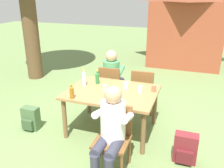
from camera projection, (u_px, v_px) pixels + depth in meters
ground_plane at (112, 130)px, 4.22m from camera, size 24.00×24.00×0.00m
dining_table at (112, 96)px, 3.99m from camera, size 1.43×1.08×0.73m
chair_near_right at (114, 135)px, 3.21m from camera, size 0.45×0.45×0.87m
chair_far_left at (111, 85)px, 4.88m from camera, size 0.46×0.46×0.87m
chair_far_right at (143, 89)px, 4.68m from camera, size 0.47×0.47×0.87m
person_in_white_shirt at (111, 128)px, 3.05m from camera, size 0.47×0.62×1.18m
person_in_plaid_shirt at (113, 75)px, 4.91m from camera, size 0.47×0.62×1.18m
bottle_green at (97, 78)px, 4.22m from camera, size 0.06×0.06×0.25m
bottle_clear at (84, 78)px, 4.13m from camera, size 0.06×0.06×0.30m
bottle_amber at (72, 92)px, 3.65m from camera, size 0.06×0.06×0.24m
cup_white at (126, 85)px, 4.04m from camera, size 0.08×0.08×0.11m
cup_terracotta at (154, 88)px, 3.91m from camera, size 0.07×0.07×0.11m
cup_steel at (105, 88)px, 3.93m from camera, size 0.07×0.07×0.11m
cup_glass at (140, 89)px, 3.88m from camera, size 0.07×0.07×0.11m
backpack_by_near_side at (185, 149)px, 3.38m from camera, size 0.32×0.23×0.43m
backpack_by_far_side at (31, 119)px, 4.19m from camera, size 0.28×0.22×0.40m
brick_kiosk at (187, 22)px, 7.50m from camera, size 2.45×1.82×2.50m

